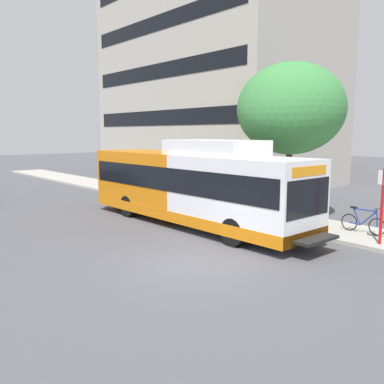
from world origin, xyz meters
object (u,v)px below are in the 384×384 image
transit_bus (192,186)px  bicycle_parked (363,222)px  bus_stop_sign_pole (382,201)px  street_tree_near_stop (291,109)px

transit_bus → bicycle_parked: bearing=-58.5°
transit_bus → bicycle_parked: transit_bus is taller
bus_stop_sign_pole → street_tree_near_stop: 6.28m
bicycle_parked → street_tree_near_stop: 5.93m
bus_stop_sign_pole → bicycle_parked: bus_stop_sign_pole is taller
bus_stop_sign_pole → street_tree_near_stop: size_ratio=0.38×
bus_stop_sign_pole → street_tree_near_stop: bearing=71.7°
bus_stop_sign_pole → street_tree_near_stop: street_tree_near_stop is taller
street_tree_near_stop → transit_bus: bearing=155.3°
bus_stop_sign_pole → street_tree_near_stop: (1.67, 5.05, 3.33)m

